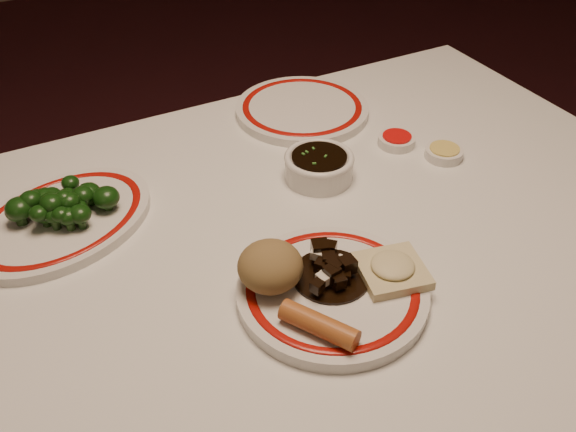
{
  "coord_description": "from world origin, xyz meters",
  "views": [
    {
      "loc": [
        -0.37,
        -0.59,
        1.34
      ],
      "look_at": [
        -0.04,
        0.01,
        0.8
      ],
      "focal_mm": 40.0,
      "sensor_mm": 36.0,
      "label": 1
    }
  ],
  "objects_px": {
    "main_plate": "(332,292)",
    "spring_roll": "(319,325)",
    "broccoli_pile": "(59,204)",
    "rice_mound": "(270,266)",
    "broccoli_plate": "(61,220)",
    "stirfry_heap": "(330,268)",
    "soy_bowl": "(319,167)",
    "dining_table": "(316,286)",
    "fried_wonton": "(392,269)"
  },
  "relations": [
    {
      "from": "rice_mound",
      "to": "main_plate",
      "type": "bearing_deg",
      "value": -33.11
    },
    {
      "from": "stirfry_heap",
      "to": "main_plate",
      "type": "bearing_deg",
      "value": -112.69
    },
    {
      "from": "fried_wonton",
      "to": "spring_roll",
      "type": "bearing_deg",
      "value": -162.92
    },
    {
      "from": "main_plate",
      "to": "spring_roll",
      "type": "distance_m",
      "value": 0.08
    },
    {
      "from": "stirfry_heap",
      "to": "spring_roll",
      "type": "bearing_deg",
      "value": -128.79
    },
    {
      "from": "rice_mound",
      "to": "broccoli_pile",
      "type": "distance_m",
      "value": 0.34
    },
    {
      "from": "fried_wonton",
      "to": "broccoli_plate",
      "type": "distance_m",
      "value": 0.48
    },
    {
      "from": "dining_table",
      "to": "main_plate",
      "type": "bearing_deg",
      "value": -111.38
    },
    {
      "from": "soy_bowl",
      "to": "rice_mound",
      "type": "bearing_deg",
      "value": -133.29
    },
    {
      "from": "stirfry_heap",
      "to": "dining_table",
      "type": "bearing_deg",
      "value": 68.93
    },
    {
      "from": "rice_mound",
      "to": "soy_bowl",
      "type": "relative_size",
      "value": 0.76
    },
    {
      "from": "rice_mound",
      "to": "broccoli_plate",
      "type": "relative_size",
      "value": 0.24
    },
    {
      "from": "main_plate",
      "to": "stirfry_heap",
      "type": "bearing_deg",
      "value": 67.31
    },
    {
      "from": "spring_roll",
      "to": "stirfry_heap",
      "type": "xyz_separation_m",
      "value": [
        0.06,
        0.08,
        -0.0
      ]
    },
    {
      "from": "main_plate",
      "to": "rice_mound",
      "type": "relative_size",
      "value": 3.51
    },
    {
      "from": "dining_table",
      "to": "spring_roll",
      "type": "height_order",
      "value": "spring_roll"
    },
    {
      "from": "rice_mound",
      "to": "soy_bowl",
      "type": "distance_m",
      "value": 0.27
    },
    {
      "from": "stirfry_heap",
      "to": "soy_bowl",
      "type": "relative_size",
      "value": 0.93
    },
    {
      "from": "broccoli_plate",
      "to": "soy_bowl",
      "type": "height_order",
      "value": "soy_bowl"
    },
    {
      "from": "dining_table",
      "to": "rice_mound",
      "type": "bearing_deg",
      "value": -149.08
    },
    {
      "from": "fried_wonton",
      "to": "stirfry_heap",
      "type": "xyz_separation_m",
      "value": [
        -0.07,
        0.04,
        0.0
      ]
    },
    {
      "from": "main_plate",
      "to": "broccoli_plate",
      "type": "relative_size",
      "value": 0.84
    },
    {
      "from": "broccoli_pile",
      "to": "main_plate",
      "type": "bearing_deg",
      "value": -49.28
    },
    {
      "from": "soy_bowl",
      "to": "broccoli_plate",
      "type": "bearing_deg",
      "value": 169.73
    },
    {
      "from": "dining_table",
      "to": "broccoli_plate",
      "type": "bearing_deg",
      "value": 147.02
    },
    {
      "from": "main_plate",
      "to": "rice_mound",
      "type": "height_order",
      "value": "rice_mound"
    },
    {
      "from": "stirfry_heap",
      "to": "broccoli_plate",
      "type": "relative_size",
      "value": 0.29
    },
    {
      "from": "dining_table",
      "to": "broccoli_pile",
      "type": "bearing_deg",
      "value": 146.68
    },
    {
      "from": "rice_mound",
      "to": "stirfry_heap",
      "type": "height_order",
      "value": "rice_mound"
    },
    {
      "from": "broccoli_pile",
      "to": "dining_table",
      "type": "bearing_deg",
      "value": -33.32
    },
    {
      "from": "rice_mound",
      "to": "fried_wonton",
      "type": "height_order",
      "value": "rice_mound"
    },
    {
      "from": "fried_wonton",
      "to": "stirfry_heap",
      "type": "bearing_deg",
      "value": 153.17
    },
    {
      "from": "spring_roll",
      "to": "dining_table",
      "type": "bearing_deg",
      "value": 29.62
    },
    {
      "from": "dining_table",
      "to": "soy_bowl",
      "type": "bearing_deg",
      "value": 59.57
    },
    {
      "from": "spring_roll",
      "to": "stirfry_heap",
      "type": "distance_m",
      "value": 0.1
    },
    {
      "from": "rice_mound",
      "to": "spring_roll",
      "type": "xyz_separation_m",
      "value": [
        0.01,
        -0.1,
        -0.02
      ]
    },
    {
      "from": "main_plate",
      "to": "soy_bowl",
      "type": "xyz_separation_m",
      "value": [
        0.12,
        0.24,
        0.01
      ]
    },
    {
      "from": "rice_mound",
      "to": "broccoli_plate",
      "type": "distance_m",
      "value": 0.34
    },
    {
      "from": "main_plate",
      "to": "soy_bowl",
      "type": "relative_size",
      "value": 2.66
    },
    {
      "from": "broccoli_pile",
      "to": "soy_bowl",
      "type": "bearing_deg",
      "value": -10.41
    },
    {
      "from": "fried_wonton",
      "to": "broccoli_pile",
      "type": "height_order",
      "value": "broccoli_pile"
    },
    {
      "from": "spring_roll",
      "to": "stirfry_heap",
      "type": "height_order",
      "value": "stirfry_heap"
    },
    {
      "from": "main_plate",
      "to": "broccoli_pile",
      "type": "bearing_deg",
      "value": 130.72
    },
    {
      "from": "broccoli_plate",
      "to": "soy_bowl",
      "type": "bearing_deg",
      "value": -10.27
    },
    {
      "from": "fried_wonton",
      "to": "stirfry_heap",
      "type": "relative_size",
      "value": 0.98
    },
    {
      "from": "rice_mound",
      "to": "spring_roll",
      "type": "height_order",
      "value": "rice_mound"
    },
    {
      "from": "main_plate",
      "to": "broccoli_pile",
      "type": "xyz_separation_m",
      "value": [
        -0.27,
        0.31,
        0.03
      ]
    },
    {
      "from": "dining_table",
      "to": "broccoli_plate",
      "type": "relative_size",
      "value": 3.47
    },
    {
      "from": "soy_bowl",
      "to": "stirfry_heap",
      "type": "bearing_deg",
      "value": -116.9
    },
    {
      "from": "main_plate",
      "to": "rice_mound",
      "type": "xyz_separation_m",
      "value": [
        -0.07,
        0.04,
        0.04
      ]
    }
  ]
}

